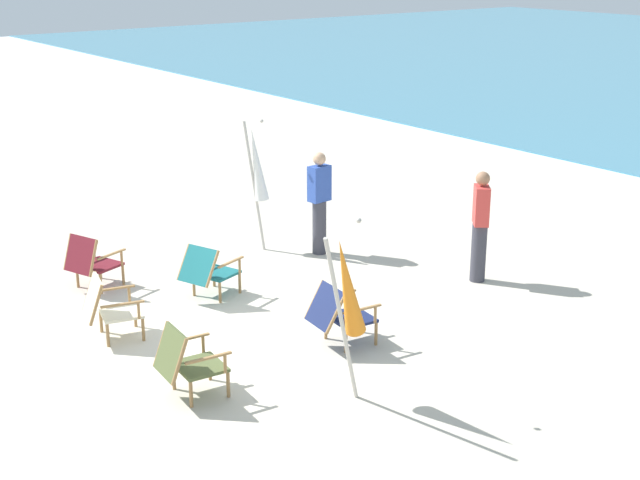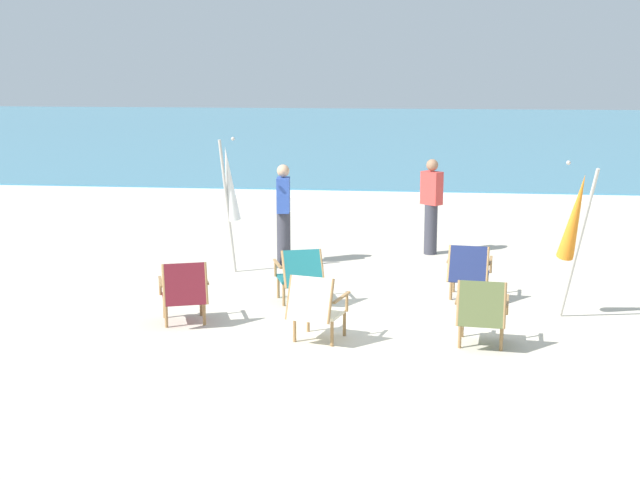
% 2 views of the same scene
% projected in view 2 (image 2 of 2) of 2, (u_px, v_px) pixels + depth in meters
% --- Properties ---
extents(ground_plane, '(80.00, 80.00, 0.00)m').
position_uv_depth(ground_plane, '(383.00, 316.00, 11.52)').
color(ground_plane, beige).
extents(sea, '(80.00, 40.00, 0.10)m').
position_uv_depth(sea, '(415.00, 132.00, 41.65)').
color(sea, teal).
rests_on(sea, ground).
extents(surf_band, '(80.00, 1.10, 0.06)m').
position_uv_depth(surf_band, '(404.00, 195.00, 21.88)').
color(surf_band, white).
rests_on(surf_band, ground).
extents(beach_chair_back_left, '(0.65, 0.74, 0.81)m').
position_uv_depth(beach_chair_back_left, '(482.00, 312.00, 10.17)').
color(beach_chair_back_left, '#515B33').
rests_on(beach_chair_back_left, ground).
extents(beach_chair_back_right, '(0.66, 0.82, 0.78)m').
position_uv_depth(beach_chair_back_right, '(469.00, 270.00, 12.23)').
color(beach_chair_back_right, '#19234C').
rests_on(beach_chair_back_right, ground).
extents(beach_chair_far_center, '(0.72, 0.79, 0.82)m').
position_uv_depth(beach_chair_far_center, '(315.00, 307.00, 10.36)').
color(beach_chair_far_center, beige).
rests_on(beach_chair_far_center, ground).
extents(beach_chair_front_right, '(0.77, 0.83, 0.82)m').
position_uv_depth(beach_chair_front_right, '(184.00, 291.00, 11.06)').
color(beach_chair_front_right, maroon).
rests_on(beach_chair_front_right, ground).
extents(beach_chair_front_left, '(0.80, 0.92, 0.77)m').
position_uv_depth(beach_chair_front_left, '(300.00, 274.00, 12.02)').
color(beach_chair_front_left, '#196066').
rests_on(beach_chair_front_left, ground).
extents(umbrella_furled_orange, '(0.42, 0.75, 2.03)m').
position_uv_depth(umbrella_furled_orange, '(575.00, 218.00, 11.06)').
color(umbrella_furled_orange, '#B7B2A8').
rests_on(umbrella_furled_orange, ground).
extents(umbrella_furled_white, '(0.39, 0.43, 2.11)m').
position_uv_depth(umbrella_furled_white, '(229.00, 185.00, 13.64)').
color(umbrella_furled_white, '#B7B2A8').
rests_on(umbrella_furled_white, ground).
extents(person_near_chairs, '(0.39, 0.37, 1.63)m').
position_uv_depth(person_near_chairs, '(431.00, 206.00, 15.10)').
color(person_near_chairs, '#383842').
rests_on(person_near_chairs, ground).
extents(person_by_waterline, '(0.23, 0.36, 1.63)m').
position_uv_depth(person_by_waterline, '(283.00, 213.00, 14.31)').
color(person_by_waterline, '#383842').
rests_on(person_by_waterline, ground).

